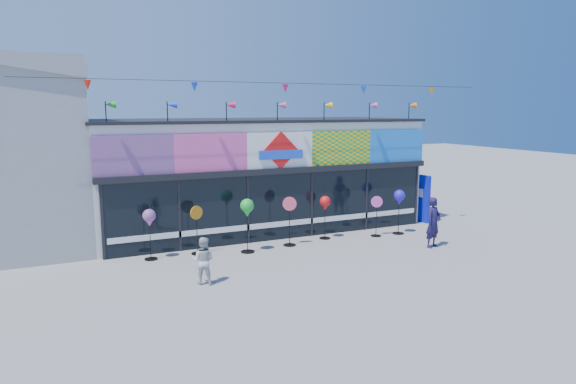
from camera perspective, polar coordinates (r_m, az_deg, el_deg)
ground at (r=14.96m, az=4.55°, el=-8.22°), size 80.00×80.00×0.00m
kite_shop at (r=19.81m, az=-3.84°, el=2.16°), size 16.00×5.70×5.31m
blue_sign at (r=21.16m, az=14.49°, el=-0.66°), size 0.23×0.95×1.89m
spinner_0 at (r=15.79m, az=-15.15°, el=-2.95°), size 0.39×0.39×1.54m
spinner_1 at (r=16.16m, az=-10.09°, el=-4.03°), size 0.42×0.39×1.53m
spinner_2 at (r=16.04m, az=-4.56°, el=-1.96°), size 0.43×0.43×1.72m
spinner_3 at (r=16.89m, az=0.17°, el=-3.12°), size 0.45×0.42×1.64m
spinner_4 at (r=17.75m, az=4.15°, el=-1.39°), size 0.38×0.38×1.51m
spinner_5 at (r=18.40m, az=9.80°, el=-2.54°), size 0.38×0.37×1.45m
spinner_6 at (r=18.82m, az=12.27°, el=-0.73°), size 0.41×0.41×1.61m
adult_man at (r=17.35m, az=15.85°, el=-3.27°), size 0.69×0.56×1.65m
child at (r=13.50m, az=-9.40°, el=-7.51°), size 0.69×0.61×1.24m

